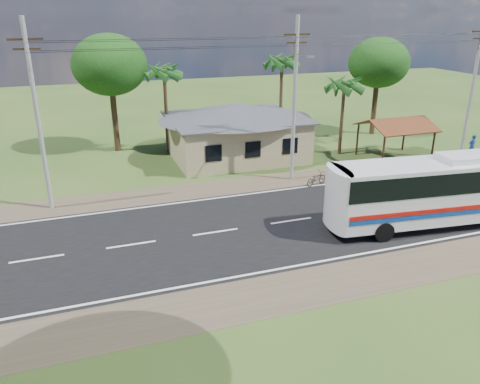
% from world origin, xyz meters
% --- Properties ---
extents(ground, '(120.00, 120.00, 0.00)m').
position_xyz_m(ground, '(0.00, 0.00, 0.00)').
color(ground, '#2A4A1A').
rests_on(ground, ground).
extents(road, '(120.00, 16.00, 0.03)m').
position_xyz_m(road, '(0.00, 0.00, 0.01)').
color(road, black).
rests_on(road, ground).
extents(house, '(12.40, 10.00, 5.00)m').
position_xyz_m(house, '(1.00, 13.00, 2.64)').
color(house, tan).
rests_on(house, ground).
extents(waiting_shed, '(5.20, 4.48, 3.35)m').
position_xyz_m(waiting_shed, '(13.00, 8.50, 2.73)').
color(waiting_shed, '#332212').
rests_on(waiting_shed, ground).
extents(concrete_barrier, '(7.00, 0.30, 0.90)m').
position_xyz_m(concrete_barrier, '(12.00, 5.60, 0.45)').
color(concrete_barrier, '#9E9E99').
rests_on(concrete_barrier, ground).
extents(utility_poles, '(32.80, 2.22, 11.00)m').
position_xyz_m(utility_poles, '(2.67, 6.49, 5.77)').
color(utility_poles, '#9E9E99').
rests_on(utility_poles, ground).
extents(palm_near, '(2.80, 2.80, 6.70)m').
position_xyz_m(palm_near, '(9.50, 11.00, 5.71)').
color(palm_near, '#47301E').
rests_on(palm_near, ground).
extents(palm_mid, '(2.80, 2.80, 8.20)m').
position_xyz_m(palm_mid, '(6.00, 15.50, 7.16)').
color(palm_mid, '#47301E').
rests_on(palm_mid, ground).
extents(palm_far, '(2.80, 2.80, 7.70)m').
position_xyz_m(palm_far, '(-4.00, 16.00, 6.68)').
color(palm_far, '#47301E').
rests_on(palm_far, ground).
extents(tree_behind_house, '(6.00, 6.00, 9.61)m').
position_xyz_m(tree_behind_house, '(-8.00, 18.00, 7.12)').
color(tree_behind_house, '#47301E').
rests_on(tree_behind_house, ground).
extents(tree_behind_shed, '(5.60, 5.60, 9.02)m').
position_xyz_m(tree_behind_shed, '(16.00, 16.00, 6.68)').
color(tree_behind_shed, '#47301E').
rests_on(tree_behind_shed, ground).
extents(coach_bus, '(13.13, 4.11, 4.01)m').
position_xyz_m(coach_bus, '(7.86, -3.05, 2.29)').
color(coach_bus, silver).
rests_on(coach_bus, ground).
extents(motorcycle, '(1.91, 1.24, 0.95)m').
position_xyz_m(motorcycle, '(4.10, 4.85, 0.47)').
color(motorcycle, black).
rests_on(motorcycle, ground).
extents(person, '(0.71, 0.51, 1.83)m').
position_xyz_m(person, '(19.29, 6.76, 0.92)').
color(person, navy).
rests_on(person, ground).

